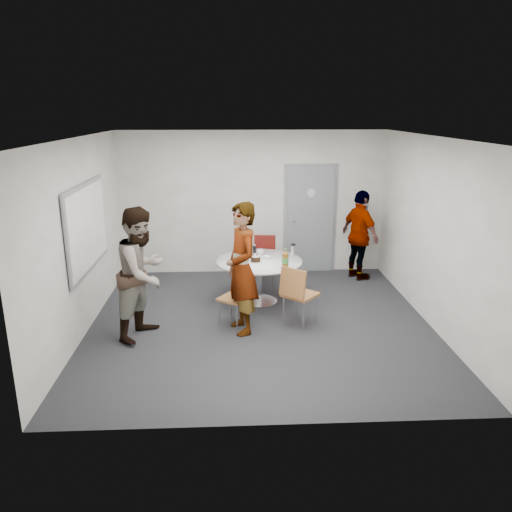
{
  "coord_description": "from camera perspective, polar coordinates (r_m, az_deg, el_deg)",
  "views": [
    {
      "loc": [
        -0.4,
        -6.83,
        3.07
      ],
      "look_at": [
        -0.05,
        0.25,
        0.97
      ],
      "focal_mm": 35.0,
      "sensor_mm": 36.0,
      "label": 1
    }
  ],
  "objects": [
    {
      "name": "chair_near_right",
      "position": [
        7.22,
        4.7,
        -3.95
      ],
      "size": [
        0.63,
        0.63,
        0.91
      ],
      "rotation": [
        0.0,
        0.0,
        -0.72
      ],
      "color": "brown",
      "rests_on": "floor"
    },
    {
      "name": "whiteboard",
      "position": [
        7.51,
        -18.72,
        3.14
      ],
      "size": [
        0.04,
        1.9,
        1.25
      ],
      "color": "gray",
      "rests_on": "wall_left"
    },
    {
      "name": "wall_back",
      "position": [
        9.5,
        -0.38,
        6.06
      ],
      "size": [
        5.0,
        0.0,
        5.0
      ],
      "primitive_type": "plane",
      "rotation": [
        1.57,
        0.0,
        0.0
      ],
      "color": "#B2B0A9",
      "rests_on": "floor"
    },
    {
      "name": "chair_far",
      "position": [
        9.09,
        0.97,
        0.22
      ],
      "size": [
        0.46,
        0.49,
        0.86
      ],
      "rotation": [
        0.0,
        0.0,
        3.01
      ],
      "color": "maroon",
      "rests_on": "floor"
    },
    {
      "name": "wall_right",
      "position": [
        7.62,
        19.64,
        2.47
      ],
      "size": [
        0.0,
        5.0,
        5.0
      ],
      "primitive_type": "plane",
      "rotation": [
        1.57,
        0.0,
        -1.57
      ],
      "color": "#B2B0A9",
      "rests_on": "floor"
    },
    {
      "name": "wall_left",
      "position": [
        7.35,
        -19.35,
        2.01
      ],
      "size": [
        0.0,
        5.0,
        5.0
      ],
      "primitive_type": "plane",
      "rotation": [
        1.57,
        0.0,
        1.57
      ],
      "color": "#B2B0A9",
      "rests_on": "floor"
    },
    {
      "name": "chair_near_left",
      "position": [
        7.24,
        -2.02,
        -4.41
      ],
      "size": [
        0.56,
        0.55,
        0.81
      ],
      "rotation": [
        0.0,
        0.0,
        0.97
      ],
      "color": "brown",
      "rests_on": "floor"
    },
    {
      "name": "person_left",
      "position": [
        6.98,
        -12.86,
        -1.9
      ],
      "size": [
        1.0,
        1.1,
        1.83
      ],
      "primitive_type": "imported",
      "rotation": [
        0.0,
        0.0,
        1.15
      ],
      "color": "white",
      "rests_on": "floor"
    },
    {
      "name": "ceiling",
      "position": [
        6.86,
        0.54,
        13.39
      ],
      "size": [
        5.0,
        5.0,
        0.0
      ],
      "primitive_type": "plane",
      "rotation": [
        3.14,
        0.0,
        0.0
      ],
      "color": "silver",
      "rests_on": "wall_back"
    },
    {
      "name": "person_right",
      "position": [
        9.36,
        11.8,
        2.32
      ],
      "size": [
        0.76,
        1.06,
        1.67
      ],
      "primitive_type": "imported",
      "rotation": [
        0.0,
        0.0,
        1.98
      ],
      "color": "black",
      "rests_on": "floor"
    },
    {
      "name": "table",
      "position": [
        8.06,
        0.56,
        -1.17
      ],
      "size": [
        1.38,
        1.38,
        1.03
      ],
      "color": "white",
      "rests_on": "floor"
    },
    {
      "name": "floor",
      "position": [
        7.5,
        0.48,
        -7.66
      ],
      "size": [
        5.0,
        5.0,
        0.0
      ],
      "primitive_type": "plane",
      "color": "#242428",
      "rests_on": "ground"
    },
    {
      "name": "door",
      "position": [
        9.65,
        6.18,
        4.18
      ],
      "size": [
        1.02,
        0.17,
        2.12
      ],
      "color": "slate",
      "rests_on": "wall_back"
    },
    {
      "name": "wall_front",
      "position": [
        4.68,
        2.3,
        -5.1
      ],
      "size": [
        5.0,
        0.0,
        5.0
      ],
      "primitive_type": "plane",
      "rotation": [
        -1.57,
        0.0,
        0.0
      ],
      "color": "#B2B0A9",
      "rests_on": "floor"
    },
    {
      "name": "person_main",
      "position": [
        6.93,
        -1.65,
        -1.47
      ],
      "size": [
        0.64,
        0.79,
        1.87
      ],
      "primitive_type": "imported",
      "rotation": [
        0.0,
        0.0,
        -1.26
      ],
      "color": "#A5C6EA",
      "rests_on": "floor"
    }
  ]
}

